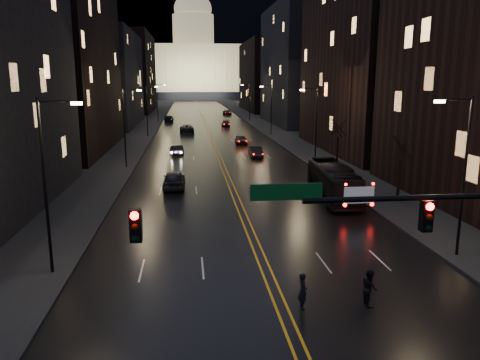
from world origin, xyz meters
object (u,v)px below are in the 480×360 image
object	(u,v)px
pedestrian_a	(303,291)
pedestrian_b	(369,288)
receding_car_a	(256,152)
oncoming_car_a	(174,180)
oncoming_car_b	(177,150)
bus	(333,182)

from	to	relation	value
pedestrian_a	pedestrian_b	xyz separation A→B (m)	(3.00, 0.00, 0.01)
receding_car_a	pedestrian_b	distance (m)	40.79
oncoming_car_a	oncoming_car_b	distance (m)	19.83
bus	oncoming_car_b	xyz separation A→B (m)	(-13.56, 25.15, -0.78)
receding_car_a	pedestrian_b	xyz separation A→B (m)	(-0.81, -40.78, 0.11)
oncoming_car_b	receding_car_a	world-z (taller)	receding_car_a
bus	receding_car_a	size ratio (longest dim) A/B	2.40
bus	oncoming_car_a	world-z (taller)	bus
pedestrian_b	oncoming_car_b	bearing A→B (deg)	13.34
oncoming_car_b	receding_car_a	xyz separation A→B (m)	(10.20, -3.05, 0.03)
oncoming_car_a	pedestrian_b	distance (m)	25.71
oncoming_car_b	receding_car_a	distance (m)	10.65
oncoming_car_b	pedestrian_b	xyz separation A→B (m)	(9.39, -43.84, 0.14)
oncoming_car_b	pedestrian_b	size ratio (longest dim) A/B	2.52
oncoming_car_b	pedestrian_a	world-z (taller)	pedestrian_a
oncoming_car_b	pedestrian_a	size ratio (longest dim) A/B	2.55
receding_car_a	pedestrian_a	size ratio (longest dim) A/B	2.68
oncoming_car_a	pedestrian_b	world-z (taller)	oncoming_car_a
oncoming_car_b	pedestrian_b	world-z (taller)	pedestrian_b
bus	oncoming_car_a	bearing A→B (deg)	162.69
pedestrian_a	oncoming_car_a	bearing A→B (deg)	13.43
oncoming_car_a	pedestrian_b	bearing A→B (deg)	111.78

